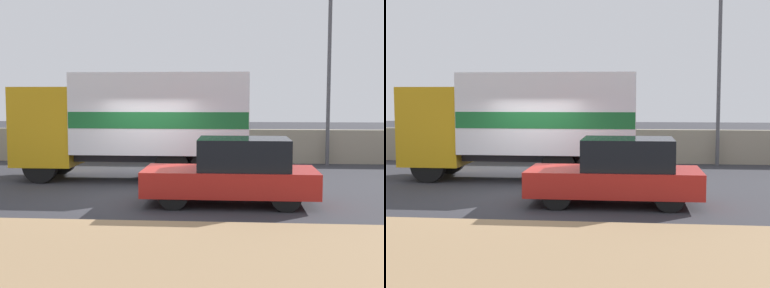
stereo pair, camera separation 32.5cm
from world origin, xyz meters
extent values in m
plane|color=#2D2D33|center=(0.00, 0.00, 0.00)|extent=(80.00, 80.00, 0.00)
cube|color=#937551|center=(0.00, -5.46, 0.02)|extent=(60.00, 5.06, 0.04)
cube|color=gray|center=(0.00, 7.06, 0.64)|extent=(60.00, 0.35, 1.28)
cylinder|color=#4C4C51|center=(5.80, 6.59, 3.74)|extent=(0.14, 0.14, 7.48)
cube|color=gold|center=(-3.28, 2.63, 1.63)|extent=(1.83, 2.22, 2.35)
cube|color=black|center=(-4.17, 2.63, 2.10)|extent=(0.06, 1.88, 1.03)
cube|color=#2D2D33|center=(0.21, 2.63, 0.73)|extent=(5.15, 1.28, 0.25)
cube|color=white|center=(0.21, 2.63, 2.03)|extent=(5.15, 2.33, 2.35)
cube|color=#19662D|center=(0.21, 2.63, 1.86)|extent=(5.13, 2.35, 0.47)
cylinder|color=black|center=(-3.28, 1.69, 0.50)|extent=(1.01, 0.28, 1.01)
cylinder|color=black|center=(-3.28, 3.57, 0.50)|extent=(1.01, 0.28, 1.01)
cylinder|color=black|center=(1.63, 1.69, 0.50)|extent=(1.01, 0.28, 1.01)
cylinder|color=black|center=(1.63, 3.57, 0.50)|extent=(1.01, 0.28, 1.01)
cylinder|color=black|center=(0.60, 1.69, 0.50)|extent=(1.01, 0.28, 1.01)
cylinder|color=black|center=(0.60, 3.57, 0.50)|extent=(1.01, 0.28, 1.01)
cube|color=#B21E19|center=(2.28, -0.96, 0.55)|extent=(4.03, 1.72, 0.59)
cube|color=black|center=(2.60, -0.96, 1.20)|extent=(2.09, 1.59, 0.72)
cylinder|color=black|center=(1.03, -1.70, 0.34)|extent=(0.68, 0.20, 0.68)
cylinder|color=black|center=(1.03, -0.22, 0.34)|extent=(0.68, 0.20, 0.68)
cylinder|color=black|center=(3.53, -1.70, 0.34)|extent=(0.68, 0.20, 0.68)
cylinder|color=black|center=(3.53, -0.22, 0.34)|extent=(0.68, 0.20, 0.68)
camera|label=1|loc=(2.41, -13.39, 2.53)|focal=50.00mm
camera|label=2|loc=(2.73, -13.36, 2.53)|focal=50.00mm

